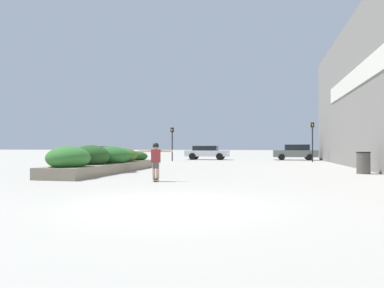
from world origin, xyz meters
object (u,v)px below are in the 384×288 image
object	(u,v)px
skateboarder	(156,157)
traffic_light_right	(312,135)
car_leftmost	(207,152)
traffic_light_left	(172,138)
car_center_right	(295,152)
car_center_left	(101,152)
trash_bin	(363,163)
skateboard	(156,180)

from	to	relation	value
skateboarder	traffic_light_right	size ratio (longest dim) A/B	0.40
car_leftmost	traffic_light_right	distance (m)	10.86
skateboarder	car_leftmost	bearing A→B (deg)	79.01
traffic_light_left	car_leftmost	bearing A→B (deg)	58.19
traffic_light_left	car_center_right	bearing A→B (deg)	23.61
car_center_left	traffic_light_left	bearing A→B (deg)	61.60
car_center_right	traffic_light_right	bearing A→B (deg)	-165.04
car_center_right	traffic_light_right	distance (m)	4.65
traffic_light_left	car_center_left	bearing A→B (deg)	151.60
skateboarder	trash_bin	distance (m)	10.63
car_center_left	skateboard	bearing A→B (deg)	31.18
trash_bin	traffic_light_right	world-z (taller)	traffic_light_right
skateboarder	car_leftmost	distance (m)	23.05
car_center_left	car_center_right	distance (m)	21.89
skateboard	trash_bin	world-z (taller)	trash_bin
skateboarder	trash_bin	bearing A→B (deg)	17.08
skateboarder	car_center_right	distance (m)	24.92
trash_bin	car_center_left	size ratio (longest dim) A/B	0.29
trash_bin	traffic_light_right	bearing A→B (deg)	92.46
car_leftmost	car_center_right	bearing A→B (deg)	95.53
car_center_left	traffic_light_left	size ratio (longest dim) A/B	1.19
skateboard	car_center_left	xyz separation A→B (m)	(-14.67, 24.25, 0.68)
car_center_left	traffic_light_right	bearing A→B (deg)	78.66
car_center_left	car_center_right	bearing A→B (deg)	88.97
skateboard	car_center_right	bearing A→B (deg)	57.55
trash_bin	car_center_left	xyz separation A→B (m)	(-23.62, 18.51, 0.20)
skateboarder	traffic_light_left	distance (m)	19.31
skateboard	trash_bin	bearing A→B (deg)	17.08
trash_bin	traffic_light_left	bearing A→B (deg)	135.93
skateboard	traffic_light_right	world-z (taller)	traffic_light_right
car_leftmost	car_center_left	size ratio (longest dim) A/B	1.20
trash_bin	car_center_right	bearing A→B (deg)	95.44
skateboard	traffic_light_left	world-z (taller)	traffic_light_left
car_center_left	traffic_light_left	world-z (taller)	traffic_light_left
trash_bin	traffic_light_right	size ratio (longest dim) A/B	0.31
car_center_left	traffic_light_right	size ratio (longest dim) A/B	1.07
skateboarder	car_leftmost	size ratio (longest dim) A/B	0.31
trash_bin	car_leftmost	bearing A→B (deg)	122.07
car_center_right	traffic_light_right	size ratio (longest dim) A/B	1.23
trash_bin	traffic_light_right	distance (m)	14.03
traffic_light_right	car_center_left	bearing A→B (deg)	168.66
car_leftmost	car_center_right	xyz separation A→B (m)	(9.07, 0.88, 0.03)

